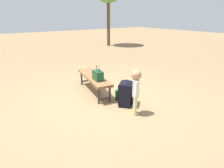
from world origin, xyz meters
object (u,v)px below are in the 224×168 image
at_px(handbag, 98,75).
at_px(backpack_large, 126,92).
at_px(park_bench, 94,78).
at_px(child_standing, 136,85).
at_px(backpack_small, 119,94).

relative_size(handbag, backpack_large, 0.60).
bearing_deg(park_bench, handbag, -12.84).
height_order(handbag, backpack_large, handbag).
relative_size(park_bench, backpack_large, 2.68).
distance_m(handbag, backpack_large, 0.84).
bearing_deg(backpack_large, handbag, -159.81).
height_order(handbag, child_standing, child_standing).
relative_size(park_bench, backpack_small, 5.73).
distance_m(child_standing, backpack_large, 0.57).
xyz_separation_m(handbag, backpack_small, (0.43, 0.33, -0.43)).
bearing_deg(child_standing, backpack_large, 164.28).
bearing_deg(backpack_large, park_bench, -169.45).
xyz_separation_m(park_bench, child_standing, (1.52, 0.07, 0.25)).
bearing_deg(child_standing, handbag, -172.92).
height_order(park_bench, backpack_small, park_bench).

